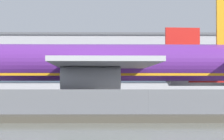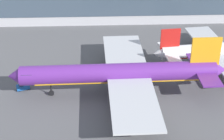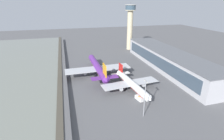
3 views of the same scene
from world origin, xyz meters
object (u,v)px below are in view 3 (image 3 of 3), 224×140
Objects in this scene: ops_van at (139,98)px; cargo_jet_purple at (98,67)px; passenger_jet_white_red at (131,83)px; control_tower at (130,24)px; baggage_tug at (95,63)px; apron_light_mast_apron_west at (145,96)px.

cargo_jet_purple is at bearing -160.68° from ops_van.
passenger_jet_white_red is 0.83× the size of control_tower.
baggage_tug is 79.60m from apron_light_mast_apron_west.
passenger_jet_white_red is 2.23× the size of apron_light_mast_apron_west.
apron_light_mast_apron_west reaches higher than ops_van.
passenger_jet_white_red is (28.78, 14.16, -1.09)m from cargo_jet_purple.
passenger_jet_white_red is at bearing 12.08° from baggage_tug.
control_tower is (-91.24, 33.48, 23.13)m from passenger_jet_white_red.
baggage_tug is 0.07× the size of control_tower.
cargo_jet_purple is at bearing -169.02° from apron_light_mast_apron_west.
ops_van is 16.59m from apron_light_mast_apron_west.
apron_light_mast_apron_west reaches higher than baggage_tug.
baggage_tug is 66.25m from ops_van.
passenger_jet_white_red is at bearing 26.19° from cargo_jet_purple.
ops_van is at bearing 0.02° from passenger_jet_white_red.
ops_van is at bearing 164.46° from apron_light_mast_apron_west.
apron_light_mast_apron_west is at bearing -15.54° from ops_van.
cargo_jet_purple reaches higher than ops_van.
baggage_tug is at bearing -170.02° from ops_van.
cargo_jet_purple is 2.92× the size of apron_light_mast_apron_west.
apron_light_mast_apron_west is at bearing 5.63° from baggage_tug.
passenger_jet_white_red is 54.96m from baggage_tug.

